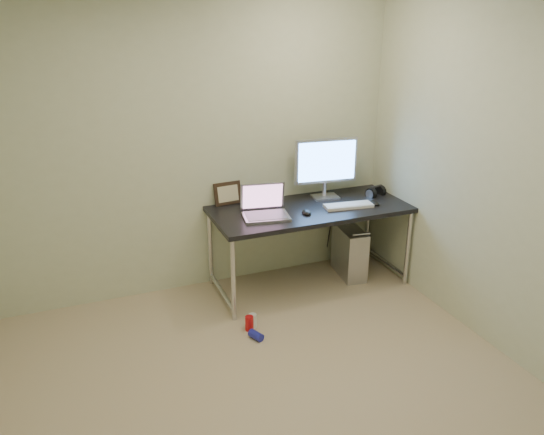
{
  "coord_description": "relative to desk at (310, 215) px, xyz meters",
  "views": [
    {
      "loc": [
        -1.05,
        -2.56,
        2.33
      ],
      "look_at": [
        0.38,
        1.02,
        0.85
      ],
      "focal_mm": 35.0,
      "sensor_mm": 36.0,
      "label": 1
    }
  ],
  "objects": [
    {
      "name": "floor",
      "position": [
        -0.88,
        -1.37,
        -0.68
      ],
      "size": [
        3.5,
        3.5,
        0.0
      ],
      "primitive_type": "plane",
      "color": "tan",
      "rests_on": "ground"
    },
    {
      "name": "wall_back",
      "position": [
        -0.88,
        0.38,
        0.57
      ],
      "size": [
        3.5,
        0.02,
        2.5
      ],
      "primitive_type": "cube",
      "color": "beige",
      "rests_on": "ground"
    },
    {
      "name": "wall_right",
      "position": [
        0.87,
        -1.37,
        0.57
      ],
      "size": [
        0.02,
        3.5,
        2.5
      ],
      "primitive_type": "cube",
      "color": "beige",
      "rests_on": "ground"
    },
    {
      "name": "desk",
      "position": [
        0.0,
        0.0,
        0.0
      ],
      "size": [
        1.73,
        0.76,
        0.75
      ],
      "color": "black",
      "rests_on": "ground"
    },
    {
      "name": "tower_computer",
      "position": [
        0.44,
        0.03,
        -0.44
      ],
      "size": [
        0.25,
        0.47,
        0.5
      ],
      "rotation": [
        0.0,
        0.0,
        -0.13
      ],
      "color": "silver",
      "rests_on": "ground"
    },
    {
      "name": "cable_a",
      "position": [
        0.39,
        0.33,
        -0.28
      ],
      "size": [
        0.01,
        0.16,
        0.69
      ],
      "primitive_type": "cylinder",
      "rotation": [
        0.21,
        0.0,
        0.0
      ],
      "color": "black",
      "rests_on": "ground"
    },
    {
      "name": "cable_b",
      "position": [
        0.48,
        0.31,
        -0.3
      ],
      "size": [
        0.02,
        0.11,
        0.71
      ],
      "primitive_type": "cylinder",
      "rotation": [
        0.14,
        0.0,
        0.09
      ],
      "color": "black",
      "rests_on": "ground"
    },
    {
      "name": "can_red",
      "position": [
        -0.77,
        -0.53,
        -0.62
      ],
      "size": [
        0.08,
        0.08,
        0.12
      ],
      "primitive_type": "cylinder",
      "rotation": [
        0.0,
        0.0,
        0.16
      ],
      "color": "red",
      "rests_on": "ground"
    },
    {
      "name": "can_white",
      "position": [
        -0.73,
        -0.51,
        -0.62
      ],
      "size": [
        0.08,
        0.08,
        0.12
      ],
      "primitive_type": "cylinder",
      "rotation": [
        0.0,
        0.0,
        -0.23
      ],
      "color": "white",
      "rests_on": "ground"
    },
    {
      "name": "can_blue",
      "position": [
        -0.76,
        -0.67,
        -0.65
      ],
      "size": [
        0.1,
        0.13,
        0.06
      ],
      "primitive_type": "cylinder",
      "rotation": [
        1.57,
        0.0,
        0.41
      ],
      "color": "#1F23A6",
      "rests_on": "ground"
    },
    {
      "name": "laptop",
      "position": [
        -0.44,
        -0.04,
        0.13
      ],
      "size": [
        0.42,
        0.37,
        0.26
      ],
      "rotation": [
        0.0,
        0.0,
        -0.17
      ],
      "color": "silver",
      "rests_on": "desk"
    },
    {
      "name": "monitor",
      "position": [
        0.24,
        0.19,
        0.4
      ],
      "size": [
        0.59,
        0.2,
        0.55
      ],
      "rotation": [
        0.0,
        0.0,
        -0.11
      ],
      "color": "silver",
      "rests_on": "desk"
    },
    {
      "name": "keyboard",
      "position": [
        0.32,
        -0.12,
        0.09
      ],
      "size": [
        0.44,
        0.19,
        0.03
      ],
      "primitive_type": "cube",
      "rotation": [
        0.0,
        0.0,
        -0.12
      ],
      "color": "silver",
      "rests_on": "desk"
    },
    {
      "name": "mouse_right",
      "position": [
        0.56,
        -0.14,
        0.09
      ],
      "size": [
        0.09,
        0.13,
        0.04
      ],
      "primitive_type": "ellipsoid",
      "rotation": [
        0.0,
        0.0,
        0.1
      ],
      "color": "black",
      "rests_on": "desk"
    },
    {
      "name": "mouse_left",
      "position": [
        -0.1,
        -0.13,
        0.09
      ],
      "size": [
        0.1,
        0.14,
        0.04
      ],
      "primitive_type": "ellipsoid",
      "rotation": [
        0.0,
        0.0,
        -0.23
      ],
      "color": "black",
      "rests_on": "desk"
    },
    {
      "name": "headphones",
      "position": [
        0.71,
        0.07,
        0.1
      ],
      "size": [
        0.2,
        0.11,
        0.12
      ],
      "rotation": [
        0.0,
        0.0,
        0.29
      ],
      "color": "black",
      "rests_on": "desk"
    },
    {
      "name": "picture_frame",
      "position": [
        -0.64,
        0.35,
        0.17
      ],
      "size": [
        0.26,
        0.1,
        0.2
      ],
      "primitive_type": "cube",
      "rotation": [
        -0.21,
        0.0,
        0.11
      ],
      "color": "black",
      "rests_on": "desk"
    },
    {
      "name": "webcam",
      "position": [
        -0.34,
        0.26,
        0.15
      ],
      "size": [
        0.04,
        0.03,
        0.11
      ],
      "rotation": [
        0.0,
        0.0,
        -0.05
      ],
      "color": "silver",
      "rests_on": "desk"
    }
  ]
}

